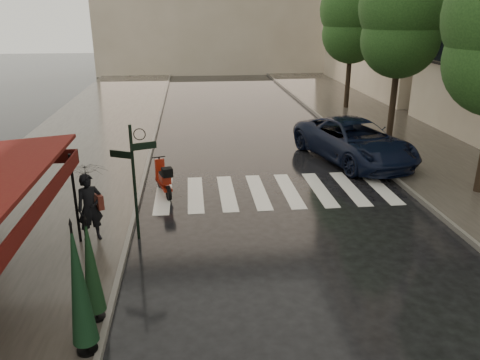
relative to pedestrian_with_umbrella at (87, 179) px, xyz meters
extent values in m
plane|color=black|center=(2.34, -2.83, -1.79)|extent=(120.00, 120.00, 0.00)
cube|color=#38332D|center=(-2.16, 9.17, -1.73)|extent=(6.00, 60.00, 0.12)
cube|color=#38332D|center=(12.59, 9.17, -1.73)|extent=(5.50, 60.00, 0.12)
cube|color=#595651|center=(0.89, 9.17, -1.72)|extent=(0.12, 60.00, 0.16)
cube|color=#595651|center=(9.79, 9.17, -1.72)|extent=(0.12, 60.00, 0.16)
cube|color=silver|center=(1.64, 3.17, -1.79)|extent=(0.50, 3.20, 0.01)
cube|color=silver|center=(2.69, 3.17, -1.79)|extent=(0.50, 3.20, 0.01)
cube|color=silver|center=(3.74, 3.17, -1.79)|extent=(0.50, 3.20, 0.01)
cube|color=silver|center=(4.79, 3.17, -1.79)|extent=(0.50, 3.20, 0.01)
cube|color=silver|center=(5.84, 3.17, -1.79)|extent=(0.50, 3.20, 0.01)
cube|color=silver|center=(6.89, 3.17, -1.79)|extent=(0.50, 3.20, 0.01)
cube|color=silver|center=(7.94, 3.17, -1.79)|extent=(0.50, 3.20, 0.01)
cube|color=silver|center=(8.99, 3.17, -1.79)|extent=(0.50, 3.20, 0.01)
cube|color=#4F0B0C|center=(-0.18, -3.33, 0.56)|extent=(0.04, 7.00, 0.35)
cylinder|color=black|center=(-0.31, -0.08, -0.50)|extent=(0.07, 0.07, 2.35)
cylinder|color=black|center=(1.14, 0.17, -0.24)|extent=(0.08, 0.08, 3.10)
cube|color=black|center=(1.44, 0.17, 0.76)|extent=(0.62, 0.26, 0.18)
cube|color=black|center=(0.86, 0.17, 0.56)|extent=(0.56, 0.29, 0.18)
cylinder|color=black|center=(11.84, 9.17, 0.57)|extent=(0.28, 0.28, 4.48)
sphere|color=#163312|center=(11.84, 9.17, 2.73)|extent=(3.40, 3.40, 3.40)
sphere|color=#163312|center=(11.84, 9.17, 4.09)|extent=(3.80, 3.80, 3.80)
cylinder|color=black|center=(12.04, 16.17, 0.51)|extent=(0.28, 0.28, 4.37)
sphere|color=#163312|center=(12.04, 16.17, 2.62)|extent=(3.40, 3.40, 3.40)
sphere|color=#163312|center=(12.04, 16.17, 3.94)|extent=(3.80, 3.80, 3.80)
imported|color=black|center=(0.00, 0.00, -0.78)|extent=(0.78, 0.69, 1.79)
imported|color=black|center=(0.00, 0.00, 0.36)|extent=(1.45, 1.46, 0.97)
cube|color=#4C1B14|center=(0.22, 0.12, -0.67)|extent=(0.29, 0.36, 0.38)
cylinder|color=black|center=(1.84, 2.75, -1.56)|extent=(0.23, 0.48, 0.47)
cylinder|color=black|center=(1.49, 3.93, -1.56)|extent=(0.23, 0.48, 0.47)
cube|color=maroon|center=(1.66, 3.37, -1.48)|extent=(0.62, 1.30, 0.10)
cube|color=maroon|center=(1.73, 3.13, -1.18)|extent=(0.43, 0.60, 0.27)
cube|color=maroon|center=(1.53, 3.79, -1.11)|extent=(0.33, 0.20, 0.74)
cylinder|color=black|center=(1.50, 3.88, -0.69)|extent=(0.44, 0.16, 0.04)
cube|color=black|center=(1.83, 2.78, -0.86)|extent=(0.38, 0.37, 0.27)
imported|color=black|center=(9.06, 6.19, -0.98)|extent=(4.19, 6.39, 1.63)
cylinder|color=black|center=(0.69, -4.33, -1.65)|extent=(0.37, 0.37, 0.05)
cylinder|color=black|center=(0.69, -4.33, -0.42)|extent=(0.04, 0.04, 2.40)
cone|color=black|center=(0.69, -4.33, -0.30)|extent=(0.45, 0.45, 2.28)
cylinder|color=black|center=(0.69, -3.40, -1.65)|extent=(0.33, 0.33, 0.05)
cylinder|color=black|center=(0.69, -3.40, -0.60)|extent=(0.04, 0.04, 2.05)
cone|color=black|center=(0.69, -3.40, -0.49)|extent=(0.40, 0.40, 1.95)
camera|label=1|loc=(2.64, -11.24, 3.97)|focal=35.00mm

